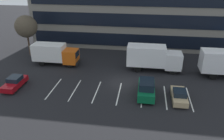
# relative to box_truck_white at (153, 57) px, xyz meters

# --- Properties ---
(ground_plane) EXTENTS (120.00, 120.00, 0.00)m
(ground_plane) POSITION_rel_box_truck_white_xyz_m (-4.10, -4.87, -2.10)
(ground_plane) COLOR black
(lot_markings) EXTENTS (16.94, 5.40, 0.01)m
(lot_markings) POSITION_rel_box_truck_white_xyz_m (-4.10, -7.63, -2.10)
(lot_markings) COLOR silver
(lot_markings) RESTS_ON ground_plane
(box_truck_white) EXTENTS (8.06, 2.67, 3.74)m
(box_truck_white) POSITION_rel_box_truck_white_xyz_m (0.00, 0.00, 0.00)
(box_truck_white) COLOR white
(box_truck_white) RESTS_ON ground_plane
(box_truck_orange) EXTENTS (7.15, 2.37, 3.32)m
(box_truck_orange) POSITION_rel_box_truck_white_xyz_m (-15.14, -0.09, -0.24)
(box_truck_orange) COLOR #D85914
(box_truck_orange) RESTS_ON ground_plane
(sedan_tan) EXTENTS (1.65, 3.93, 1.41)m
(sedan_tan) POSITION_rel_box_truck_white_xyz_m (2.94, -8.19, -1.44)
(sedan_tan) COLOR tan
(sedan_tan) RESTS_ON ground_plane
(suv_forest) EXTENTS (1.94, 4.58, 2.07)m
(suv_forest) POSITION_rel_box_truck_white_xyz_m (-0.82, -7.67, -1.10)
(suv_forest) COLOR #0C5933
(suv_forest) RESTS_ON ground_plane
(sedan_maroon) EXTENTS (1.68, 4.02, 1.44)m
(sedan_maroon) POSITION_rel_box_truck_white_xyz_m (-17.48, -8.05, -1.42)
(sedan_maroon) COLOR maroon
(sedan_maroon) RESTS_ON ground_plane
(bare_tree) EXTENTS (3.70, 3.70, 6.93)m
(bare_tree) POSITION_rel_box_truck_white_xyz_m (-21.10, 3.22, 2.96)
(bare_tree) COLOR #473323
(bare_tree) RESTS_ON ground_plane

